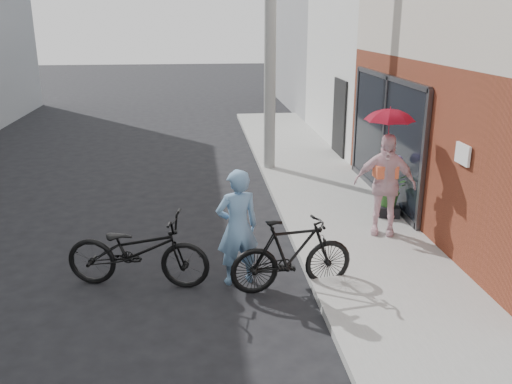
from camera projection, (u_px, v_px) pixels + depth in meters
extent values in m
plane|color=black|center=(248.00, 284.00, 7.91)|extent=(80.00, 80.00, 0.00)
cube|color=gray|center=(351.00, 225.00, 10.00)|extent=(2.20, 24.00, 0.12)
cube|color=#9E9E99|center=(289.00, 228.00, 9.88)|extent=(0.12, 24.00, 0.12)
cube|color=black|center=(385.00, 138.00, 11.12)|extent=(0.06, 3.80, 2.40)
cube|color=white|center=(463.00, 154.00, 7.86)|extent=(0.04, 0.40, 0.30)
cube|color=silver|center=(460.00, 25.00, 16.09)|extent=(8.00, 6.00, 7.00)
cube|color=gray|center=(383.00, 23.00, 22.71)|extent=(8.00, 8.00, 7.00)
cylinder|color=#9E9E99|center=(270.00, 27.00, 12.62)|extent=(0.28, 0.28, 7.00)
imported|color=#668EB6|center=(237.00, 227.00, 7.72)|extent=(0.70, 0.54, 1.72)
imported|color=black|center=(138.00, 251.00, 7.72)|extent=(2.17, 1.11, 1.09)
imported|color=black|center=(292.00, 254.00, 7.61)|extent=(1.84, 0.77, 1.07)
imported|color=silver|center=(385.00, 184.00, 9.23)|extent=(1.12, 0.76, 1.76)
imported|color=#B91530|center=(390.00, 113.00, 8.85)|extent=(0.79, 0.79, 0.69)
cube|color=black|center=(389.00, 210.00, 10.28)|extent=(0.46, 0.46, 0.20)
imported|color=#2F6227|center=(391.00, 189.00, 10.15)|extent=(0.58, 0.51, 0.65)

